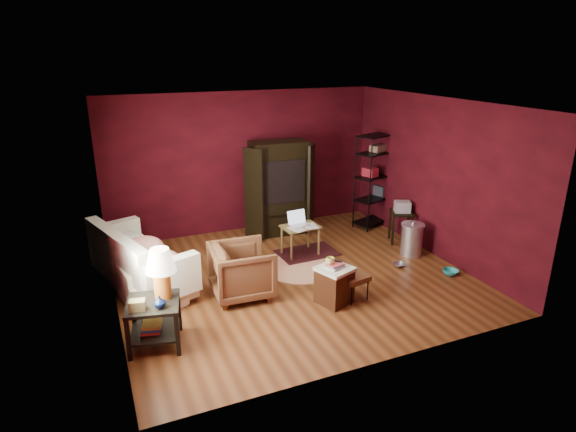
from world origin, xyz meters
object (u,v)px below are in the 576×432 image
object	(u,v)px
sofa	(139,264)
tv_armoire	(279,186)
wire_shelving	(377,176)
armchair	(242,268)
laptop_desk	(300,229)
hamper	(334,284)
side_table	(157,288)

from	to	relation	value
sofa	tv_armoire	xyz separation A→B (m)	(2.91, 1.36, 0.58)
wire_shelving	armchair	bearing A→B (deg)	-171.17
armchair	laptop_desk	distance (m)	1.78
hamper	armchair	bearing A→B (deg)	147.78
side_table	tv_armoire	world-z (taller)	tv_armoire
wire_shelving	laptop_desk	bearing A→B (deg)	-177.71
side_table	tv_armoire	xyz separation A→B (m)	(2.85, 3.00, 0.22)
sofa	side_table	size ratio (longest dim) A/B	1.59
sofa	laptop_desk	distance (m)	2.85
side_table	wire_shelving	size ratio (longest dim) A/B	0.65
tv_armoire	sofa	bearing A→B (deg)	-152.23
side_table	wire_shelving	bearing A→B (deg)	28.43
wire_shelving	side_table	bearing A→B (deg)	-170.61
laptop_desk	wire_shelving	size ratio (longest dim) A/B	0.41
tv_armoire	wire_shelving	xyz separation A→B (m)	(2.05, -0.36, 0.09)
side_table	wire_shelving	xyz separation A→B (m)	(4.89, 2.65, 0.31)
side_table	hamper	distance (m)	2.55
sofa	armchair	world-z (taller)	armchair
armchair	laptop_desk	xyz separation A→B (m)	(1.44, 1.05, 0.05)
armchair	wire_shelving	bearing A→B (deg)	-58.48
side_table	laptop_desk	distance (m)	3.33
tv_armoire	wire_shelving	world-z (taller)	wire_shelving
armchair	side_table	distance (m)	1.57
side_table	laptop_desk	size ratio (longest dim) A/B	1.57
sofa	laptop_desk	xyz separation A→B (m)	(2.84, 0.17, 0.10)
sofa	hamper	distance (m)	3.04
side_table	hamper	world-z (taller)	side_table
side_table	hamper	bearing A→B (deg)	0.66
sofa	armchair	bearing A→B (deg)	-133.39
sofa	laptop_desk	world-z (taller)	laptop_desk
laptop_desk	wire_shelving	bearing A→B (deg)	16.72
sofa	wire_shelving	distance (m)	5.10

